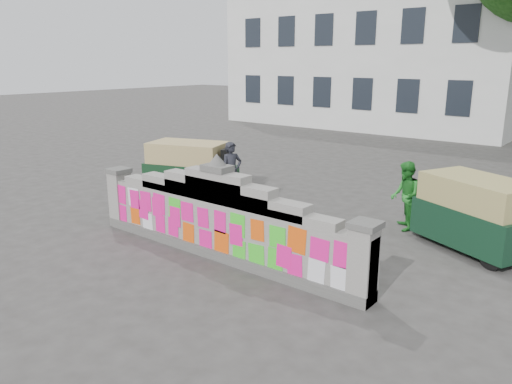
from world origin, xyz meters
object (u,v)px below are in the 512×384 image
at_px(cyclist_bike, 232,193).
at_px(rickshaw_right, 474,212).
at_px(rickshaw_left, 191,167).
at_px(pedestrian, 405,196).
at_px(cyclist_rider, 232,181).

xyz_separation_m(cyclist_bike, rickshaw_right, (5.47, 1.01, 0.32)).
bearing_deg(cyclist_bike, rickshaw_left, 96.33).
distance_m(cyclist_bike, rickshaw_left, 2.07).
bearing_deg(rickshaw_left, pedestrian, -10.86).
xyz_separation_m(rickshaw_left, rickshaw_right, (7.45, 0.52, -0.00)).
height_order(cyclist_bike, rickshaw_right, rickshaw_right).
relative_size(cyclist_bike, rickshaw_left, 0.61).
distance_m(cyclist_bike, pedestrian, 4.16).
distance_m(rickshaw_left, rickshaw_right, 7.47).
height_order(pedestrian, rickshaw_right, pedestrian).
bearing_deg(cyclist_rider, rickshaw_right, -59.22).
bearing_deg(pedestrian, cyclist_bike, -103.29).
bearing_deg(cyclist_rider, rickshaw_left, 96.33).
distance_m(pedestrian, rickshaw_right, 1.55).
xyz_separation_m(cyclist_bike, rickshaw_left, (-1.98, 0.49, 0.32)).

